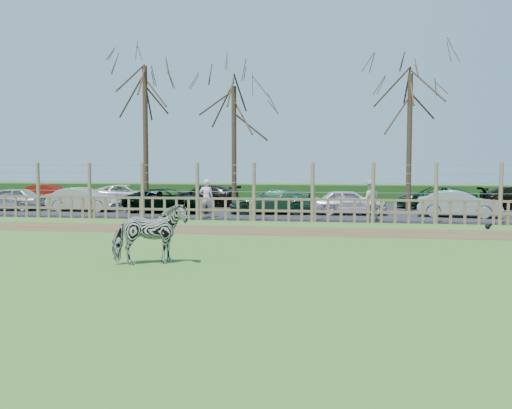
% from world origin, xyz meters
% --- Properties ---
extents(ground, '(120.00, 120.00, 0.00)m').
position_xyz_m(ground, '(0.00, 0.00, 0.00)').
color(ground, '#5B9D34').
rests_on(ground, ground).
extents(dirt_strip, '(34.00, 2.80, 0.01)m').
position_xyz_m(dirt_strip, '(0.00, 4.50, 0.01)').
color(dirt_strip, brown).
rests_on(dirt_strip, ground).
extents(asphalt, '(44.00, 13.00, 0.04)m').
position_xyz_m(asphalt, '(0.00, 14.50, 0.02)').
color(asphalt, '#232326').
rests_on(asphalt, ground).
extents(hedge, '(46.00, 2.00, 1.10)m').
position_xyz_m(hedge, '(0.00, 21.50, 0.55)').
color(hedge, '#1E4716').
rests_on(hedge, ground).
extents(fence, '(30.16, 0.16, 2.50)m').
position_xyz_m(fence, '(0.00, 8.00, 0.80)').
color(fence, brown).
rests_on(fence, ground).
extents(tree_left, '(4.80, 4.80, 7.88)m').
position_xyz_m(tree_left, '(-6.50, 12.50, 5.62)').
color(tree_left, '#3D2B1E').
rests_on(tree_left, ground).
extents(tree_mid, '(4.80, 4.80, 6.83)m').
position_xyz_m(tree_mid, '(-2.00, 13.50, 4.87)').
color(tree_mid, '#3D2B1E').
rests_on(tree_mid, ground).
extents(tree_right, '(4.80, 4.80, 7.35)m').
position_xyz_m(tree_right, '(7.00, 14.00, 5.24)').
color(tree_right, '#3D2B1E').
rests_on(tree_right, ground).
extents(zebra, '(1.94, 1.48, 1.49)m').
position_xyz_m(zebra, '(-0.70, -2.96, 0.74)').
color(zebra, gray).
rests_on(zebra, ground).
extents(visitor_a, '(0.68, 0.50, 1.72)m').
position_xyz_m(visitor_a, '(-2.32, 8.84, 0.90)').
color(visitor_a, silver).
rests_on(visitor_a, asphalt).
extents(visitor_b, '(0.95, 0.80, 1.72)m').
position_xyz_m(visitor_b, '(4.88, 8.56, 0.90)').
color(visitor_b, silver).
rests_on(visitor_b, asphalt).
extents(crow, '(0.26, 0.19, 0.21)m').
position_xyz_m(crow, '(9.19, 6.41, 0.10)').
color(crow, black).
rests_on(crow, ground).
extents(car_0, '(3.66, 1.80, 1.20)m').
position_xyz_m(car_0, '(-13.44, 11.14, 0.64)').
color(car_0, '#BAB8C0').
rests_on(car_0, asphalt).
extents(car_1, '(3.67, 1.35, 1.20)m').
position_xyz_m(car_1, '(-9.43, 11.29, 0.64)').
color(car_1, beige).
rests_on(car_1, asphalt).
extents(car_2, '(4.49, 2.41, 1.20)m').
position_xyz_m(car_2, '(-4.87, 11.06, 0.64)').
color(car_2, black).
rests_on(car_2, asphalt).
extents(car_3, '(4.26, 2.02, 1.20)m').
position_xyz_m(car_3, '(0.34, 11.31, 0.64)').
color(car_3, '#245639').
rests_on(car_3, asphalt).
extents(car_4, '(3.57, 1.55, 1.20)m').
position_xyz_m(car_4, '(4.03, 11.37, 0.64)').
color(car_4, silver).
rests_on(car_4, asphalt).
extents(car_5, '(3.78, 1.76, 1.20)m').
position_xyz_m(car_5, '(8.94, 10.93, 0.64)').
color(car_5, '#B2BCC7').
rests_on(car_5, asphalt).
extents(car_7, '(3.66, 1.31, 1.20)m').
position_xyz_m(car_7, '(-13.78, 15.70, 0.64)').
color(car_7, maroon).
rests_on(car_7, asphalt).
extents(car_8, '(4.39, 2.15, 1.20)m').
position_xyz_m(car_8, '(-8.94, 15.79, 0.64)').
color(car_8, silver).
rests_on(car_8, asphalt).
extents(car_9, '(4.30, 2.15, 1.20)m').
position_xyz_m(car_9, '(-4.26, 15.74, 0.64)').
color(car_9, black).
rests_on(car_9, asphalt).
extents(car_12, '(4.33, 2.01, 1.20)m').
position_xyz_m(car_12, '(8.61, 16.30, 0.64)').
color(car_12, '#214427').
rests_on(car_12, asphalt).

